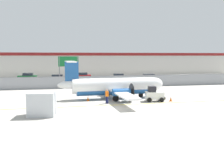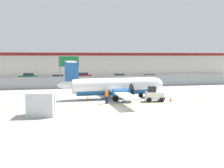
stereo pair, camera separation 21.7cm
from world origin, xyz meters
name	(u,v)px [view 2 (the right image)]	position (x,y,z in m)	size (l,w,h in m)	color
ground_plane	(115,105)	(0.00, 2.00, 0.00)	(140.00, 140.00, 0.01)	#ADA89E
perimeter_fence	(96,81)	(0.00, 18.00, 1.12)	(98.00, 0.10, 2.10)	gray
parking_lot_strip	(89,81)	(0.00, 29.50, 0.06)	(98.00, 17.00, 0.12)	#38383A
background_building	(82,64)	(0.00, 47.99, 3.26)	(91.00, 8.10, 6.50)	beige
commuter_airplane	(115,86)	(1.02, 6.42, 1.60)	(14.17, 16.05, 4.92)	white
baggage_tug	(154,94)	(5.21, 3.32, 0.86)	(2.48, 1.70, 1.88)	silver
ground_crew_worker	(107,95)	(-0.74, 3.08, 0.95)	(0.47, 0.50, 1.70)	#191E4C
cargo_container	(41,104)	(-7.78, -1.55, 1.10)	(2.65, 2.30, 2.20)	#B7BCC1
traffic_cone_near_left	(88,98)	(-2.73, 5.31, 0.31)	(0.36, 0.36, 0.64)	orange
traffic_cone_near_right	(147,92)	(6.21, 8.62, 0.31)	(0.36, 0.36, 0.64)	orange
traffic_cone_far_left	(171,99)	(7.26, 2.96, 0.31)	(0.36, 0.36, 0.64)	orange
traffic_cone_far_right	(114,98)	(0.57, 5.27, 0.31)	(0.36, 0.36, 0.64)	orange
parked_car_0	(28,76)	(-13.37, 34.60, 0.89)	(4.25, 2.11, 1.58)	#19662D
parked_car_1	(57,78)	(-6.73, 28.42, 0.89)	(4.30, 2.22, 1.58)	slate
parked_car_2	(83,76)	(-0.97, 33.82, 0.89)	(4.23, 2.06, 1.58)	red
parked_car_3	(119,77)	(6.49, 28.31, 0.89)	(4.39, 2.45, 1.58)	black
parked_car_4	(150,78)	(12.95, 26.04, 0.89)	(4.30, 2.21, 1.58)	slate
highway_sign	(69,64)	(-4.54, 20.21, 4.14)	(3.60, 0.14, 5.50)	slate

